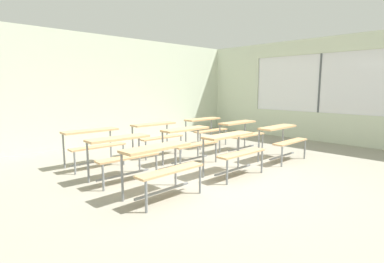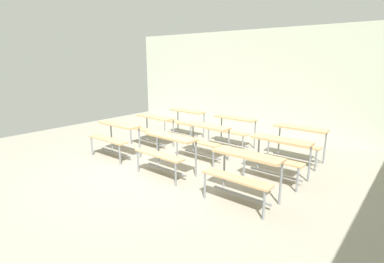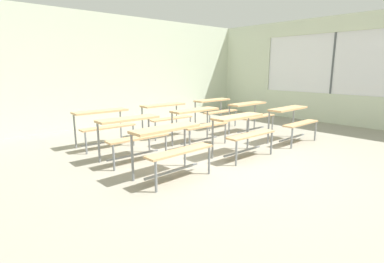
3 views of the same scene
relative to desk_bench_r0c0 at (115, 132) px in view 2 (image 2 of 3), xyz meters
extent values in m
cube|color=gray|center=(1.21, -0.05, -0.59)|extent=(10.00, 9.00, 0.05)
cube|color=beige|center=(1.21, 4.45, 0.94)|extent=(10.00, 0.12, 3.00)
cube|color=tan|center=(0.00, 0.11, 0.16)|extent=(1.11, 0.35, 0.04)
cube|color=tan|center=(0.01, -0.21, -0.12)|extent=(1.11, 0.25, 0.03)
cylinder|color=gray|center=(-0.51, 0.24, -0.20)|extent=(0.04, 0.04, 0.72)
cylinder|color=gray|center=(0.49, 0.26, -0.20)|extent=(0.04, 0.04, 0.72)
cylinder|color=gray|center=(-0.49, -0.31, -0.34)|extent=(0.04, 0.04, 0.44)
cylinder|color=gray|center=(0.51, -0.29, -0.34)|extent=(0.04, 0.04, 0.44)
cube|color=gray|center=(0.00, -0.03, -0.46)|extent=(1.00, 0.06, 0.03)
cube|color=tan|center=(1.62, 0.09, 0.16)|extent=(1.10, 0.33, 0.04)
cube|color=tan|center=(1.61, -0.23, -0.12)|extent=(1.10, 0.23, 0.03)
cylinder|color=gray|center=(1.12, 0.24, -0.20)|extent=(0.04, 0.04, 0.72)
cylinder|color=gray|center=(2.12, 0.23, -0.20)|extent=(0.04, 0.04, 0.72)
cylinder|color=gray|center=(1.11, -0.31, -0.34)|extent=(0.04, 0.04, 0.44)
cylinder|color=gray|center=(2.11, -0.32, -0.34)|extent=(0.04, 0.04, 0.44)
cube|color=gray|center=(1.61, -0.05, -0.46)|extent=(1.00, 0.04, 0.03)
cube|color=tan|center=(3.27, 0.05, 0.16)|extent=(1.10, 0.33, 0.04)
cube|color=tan|center=(3.27, -0.27, -0.12)|extent=(1.10, 0.23, 0.03)
cylinder|color=gray|center=(2.77, 0.19, -0.20)|extent=(0.04, 0.04, 0.72)
cylinder|color=gray|center=(3.77, 0.19, -0.20)|extent=(0.04, 0.04, 0.72)
cylinder|color=gray|center=(2.77, -0.36, -0.34)|extent=(0.04, 0.04, 0.44)
cylinder|color=gray|center=(3.77, -0.36, -0.34)|extent=(0.04, 0.04, 0.44)
cube|color=gray|center=(3.27, -0.09, -0.46)|extent=(1.00, 0.04, 0.03)
cube|color=tan|center=(0.01, 1.21, 0.16)|extent=(1.11, 0.35, 0.04)
cube|color=tan|center=(0.00, 0.89, -0.12)|extent=(1.11, 0.25, 0.03)
cylinder|color=gray|center=(-0.49, 1.36, -0.20)|extent=(0.04, 0.04, 0.72)
cylinder|color=gray|center=(0.51, 1.34, -0.20)|extent=(0.04, 0.04, 0.72)
cylinder|color=gray|center=(-0.50, 0.81, -0.34)|extent=(0.04, 0.04, 0.44)
cylinder|color=gray|center=(0.50, 0.79, -0.34)|extent=(0.04, 0.04, 0.44)
cube|color=gray|center=(0.01, 1.07, -0.46)|extent=(1.00, 0.06, 0.03)
cube|color=tan|center=(1.61, 1.23, 0.16)|extent=(1.10, 0.34, 0.04)
cube|color=tan|center=(1.60, 0.91, -0.12)|extent=(1.10, 0.24, 0.03)
cylinder|color=gray|center=(1.11, 1.38, -0.20)|extent=(0.04, 0.04, 0.72)
cylinder|color=gray|center=(2.11, 1.36, -0.20)|extent=(0.04, 0.04, 0.72)
cylinder|color=gray|center=(1.10, 0.83, -0.34)|extent=(0.04, 0.04, 0.44)
cylinder|color=gray|center=(2.10, 0.81, -0.34)|extent=(0.04, 0.04, 0.44)
cube|color=gray|center=(1.60, 1.09, -0.46)|extent=(1.00, 0.05, 0.03)
cube|color=tan|center=(3.32, 1.19, 0.16)|extent=(1.10, 0.33, 0.04)
cube|color=tan|center=(3.32, 0.87, -0.12)|extent=(1.10, 0.23, 0.03)
cylinder|color=gray|center=(2.82, 1.34, -0.20)|extent=(0.04, 0.04, 0.72)
cylinder|color=gray|center=(3.82, 1.33, -0.20)|extent=(0.04, 0.04, 0.72)
cylinder|color=gray|center=(2.82, 0.79, -0.34)|extent=(0.04, 0.04, 0.44)
cylinder|color=gray|center=(3.82, 0.78, -0.34)|extent=(0.04, 0.04, 0.44)
cube|color=gray|center=(3.32, 1.05, -0.46)|extent=(1.00, 0.04, 0.03)
cube|color=tan|center=(0.06, 2.39, 0.16)|extent=(1.11, 0.35, 0.04)
cube|color=tan|center=(0.05, 2.07, -0.12)|extent=(1.11, 0.25, 0.03)
cylinder|color=gray|center=(-0.43, 2.55, -0.20)|extent=(0.04, 0.04, 0.72)
cylinder|color=gray|center=(0.57, 2.52, -0.20)|extent=(0.04, 0.04, 0.72)
cylinder|color=gray|center=(-0.45, 2.00, -0.34)|extent=(0.04, 0.04, 0.44)
cylinder|color=gray|center=(0.55, 1.97, -0.34)|extent=(0.04, 0.04, 0.44)
cube|color=gray|center=(0.06, 2.25, -0.46)|extent=(1.00, 0.06, 0.03)
cube|color=tan|center=(1.63, 2.38, 0.16)|extent=(1.11, 0.36, 0.04)
cube|color=tan|center=(1.62, 2.06, -0.12)|extent=(1.11, 0.26, 0.03)
cylinder|color=gray|center=(1.14, 2.54, -0.20)|extent=(0.04, 0.04, 0.72)
cylinder|color=gray|center=(2.14, 2.51, -0.20)|extent=(0.04, 0.04, 0.72)
cylinder|color=gray|center=(1.12, 1.99, -0.34)|extent=(0.04, 0.04, 0.44)
cylinder|color=gray|center=(2.12, 1.96, -0.34)|extent=(0.04, 0.04, 0.44)
cube|color=gray|center=(1.63, 2.24, -0.46)|extent=(1.00, 0.06, 0.03)
cube|color=tan|center=(3.26, 2.34, 0.16)|extent=(1.10, 0.33, 0.04)
cube|color=tan|center=(3.26, 2.02, -0.12)|extent=(1.10, 0.23, 0.03)
cylinder|color=gray|center=(2.76, 2.49, -0.20)|extent=(0.04, 0.04, 0.72)
cylinder|color=gray|center=(3.76, 2.48, -0.20)|extent=(0.04, 0.04, 0.72)
cylinder|color=gray|center=(2.76, 1.94, -0.34)|extent=(0.04, 0.04, 0.44)
cylinder|color=gray|center=(3.76, 1.93, -0.34)|extent=(0.04, 0.04, 0.44)
cube|color=gray|center=(3.26, 2.20, -0.46)|extent=(1.00, 0.04, 0.03)
camera|label=1|loc=(-2.59, -3.35, 1.04)|focal=28.00mm
camera|label=2|loc=(5.27, -3.72, 1.58)|focal=27.02mm
camera|label=3|loc=(-2.59, -3.35, 1.04)|focal=28.00mm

